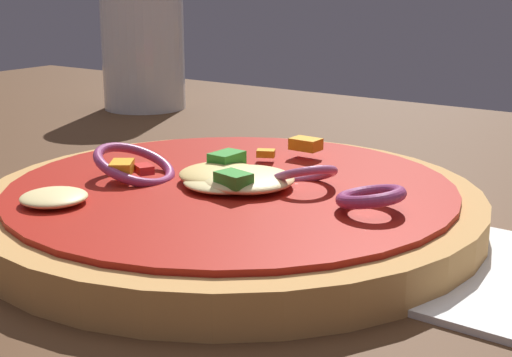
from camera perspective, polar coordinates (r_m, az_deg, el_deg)
name	(u,v)px	position (r m, az deg, el deg)	size (l,w,h in m)	color
dining_table	(303,275)	(0.36, 3.66, -7.45)	(1.33, 0.81, 0.03)	#4C301C
pizza	(233,203)	(0.38, -1.80, -1.92)	(0.25, 0.25, 0.04)	tan
beer_glass	(143,47)	(0.71, -8.68, 9.96)	(0.08, 0.08, 0.13)	silver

